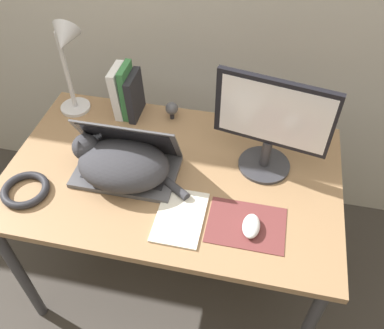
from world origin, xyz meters
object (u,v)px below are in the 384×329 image
at_px(cat, 121,164).
at_px(external_monitor, 272,124).
at_px(desk_lamp, 66,54).
at_px(notepad, 180,217).
at_px(book_row, 127,93).
at_px(webcam, 172,109).
at_px(laptop, 127,162).
at_px(computer_mouse, 251,226).
at_px(cable_coil, 25,190).

distance_m(cat, external_monitor, 0.56).
height_order(desk_lamp, notepad, desk_lamp).
bearing_deg(notepad, desk_lamp, 140.60).
height_order(cat, book_row, book_row).
bearing_deg(webcam, laptop, -104.68).
height_order(cat, notepad, cat).
bearing_deg(computer_mouse, desk_lamp, 150.30).
bearing_deg(webcam, book_row, -178.27).
distance_m(desk_lamp, notepad, 0.78).
relative_size(laptop, notepad, 1.60).
height_order(computer_mouse, cable_coil, computer_mouse).
bearing_deg(desk_lamp, cable_coil, -91.93).
xyz_separation_m(book_row, webcam, (0.19, 0.01, -0.06)).
relative_size(cat, desk_lamp, 1.05).
distance_m(cat, book_row, 0.38).
relative_size(computer_mouse, book_row, 0.42).
relative_size(desk_lamp, webcam, 5.51).
relative_size(computer_mouse, cable_coil, 0.57).
height_order(book_row, cable_coil, book_row).
bearing_deg(computer_mouse, cat, 164.58).
bearing_deg(laptop, cable_coil, -150.37).
distance_m(book_row, webcam, 0.20).
distance_m(laptop, external_monitor, 0.55).
bearing_deg(cat, book_row, 104.66).
relative_size(desk_lamp, notepad, 1.84).
bearing_deg(desk_lamp, laptop, -41.92).
height_order(laptop, computer_mouse, laptop).
distance_m(cat, webcam, 0.39).
xyz_separation_m(external_monitor, book_row, (-0.61, 0.20, -0.10)).
distance_m(laptop, computer_mouse, 0.52).
bearing_deg(cat, computer_mouse, -15.42).
bearing_deg(desk_lamp, webcam, 8.03).
height_order(book_row, webcam, book_row).
xyz_separation_m(laptop, cat, (-0.01, -0.04, 0.03)).
bearing_deg(external_monitor, desk_lamp, 169.56).
xyz_separation_m(cable_coil, notepad, (0.57, 0.01, -0.01)).
xyz_separation_m(external_monitor, webcam, (-0.42, 0.21, -0.16)).
xyz_separation_m(laptop, computer_mouse, (0.49, -0.18, -0.02)).
bearing_deg(desk_lamp, computer_mouse, -29.70).
bearing_deg(cable_coil, laptop, 29.63).
height_order(laptop, external_monitor, external_monitor).
height_order(external_monitor, book_row, external_monitor).
relative_size(laptop, cable_coil, 2.20).
height_order(computer_mouse, webcam, webcam).
xyz_separation_m(external_monitor, notepad, (-0.26, -0.31, -0.21)).
bearing_deg(desk_lamp, notepad, -39.40).
relative_size(laptop, computer_mouse, 3.84).
height_order(laptop, cable_coil, laptop).
bearing_deg(cat, webcam, 75.72).
bearing_deg(book_row, computer_mouse, -40.54).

